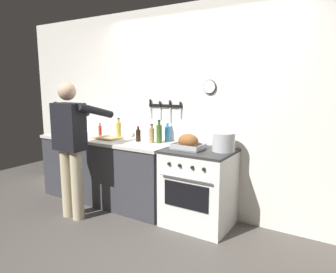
% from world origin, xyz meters
% --- Properties ---
extents(ground_plane, '(8.00, 8.00, 0.00)m').
position_xyz_m(ground_plane, '(0.00, 0.00, 0.00)').
color(ground_plane, '#4C4742').
extents(wall_back, '(6.00, 0.13, 2.60)m').
position_xyz_m(wall_back, '(-0.00, 1.35, 1.30)').
color(wall_back, white).
rests_on(wall_back, ground).
extents(counter_block, '(2.03, 0.65, 0.90)m').
position_xyz_m(counter_block, '(-1.21, 0.99, 0.46)').
color(counter_block, '#38383D').
rests_on(counter_block, ground).
extents(stove, '(0.76, 0.67, 0.90)m').
position_xyz_m(stove, '(0.22, 0.99, 0.45)').
color(stove, white).
rests_on(stove, ground).
extents(person_cook, '(0.51, 0.63, 1.66)m').
position_xyz_m(person_cook, '(-1.19, 0.36, 0.95)').
color(person_cook, '#C6B793').
rests_on(person_cook, ground).
extents(roasting_pan, '(0.35, 0.26, 0.18)m').
position_xyz_m(roasting_pan, '(0.09, 0.95, 0.98)').
color(roasting_pan, '#B7B7BC').
rests_on(roasting_pan, stove).
extents(stock_pot, '(0.25, 0.25, 0.21)m').
position_xyz_m(stock_pot, '(0.48, 1.07, 1.00)').
color(stock_pot, '#B7B7BC').
rests_on(stock_pot, stove).
extents(cutting_board, '(0.36, 0.24, 0.02)m').
position_xyz_m(cutting_board, '(-1.17, 0.97, 0.91)').
color(cutting_board, tan).
rests_on(cutting_board, counter_block).
extents(bottle_olive_oil, '(0.07, 0.07, 0.29)m').
position_xyz_m(bottle_olive_oil, '(-0.40, 1.10, 1.02)').
color(bottle_olive_oil, '#385623').
rests_on(bottle_olive_oil, counter_block).
extents(bottle_vinegar, '(0.07, 0.07, 0.24)m').
position_xyz_m(bottle_vinegar, '(-0.48, 1.05, 1.00)').
color(bottle_vinegar, '#997F4C').
rests_on(bottle_vinegar, counter_block).
extents(bottle_cooking_oil, '(0.07, 0.07, 0.28)m').
position_xyz_m(bottle_cooking_oil, '(-1.06, 1.08, 1.02)').
color(bottle_cooking_oil, gold).
rests_on(bottle_cooking_oil, counter_block).
extents(bottle_soy_sauce, '(0.06, 0.06, 0.20)m').
position_xyz_m(bottle_soy_sauce, '(-0.69, 1.04, 0.98)').
color(bottle_soy_sauce, black).
rests_on(bottle_soy_sauce, counter_block).
extents(bottle_hot_sauce, '(0.05, 0.05, 0.19)m').
position_xyz_m(bottle_hot_sauce, '(-1.40, 1.07, 0.98)').
color(bottle_hot_sauce, red).
rests_on(bottle_hot_sauce, counter_block).
extents(bottle_dish_soap, '(0.07, 0.07, 0.25)m').
position_xyz_m(bottle_dish_soap, '(-0.37, 1.24, 1.01)').
color(bottle_dish_soap, '#338CCC').
rests_on(bottle_dish_soap, counter_block).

